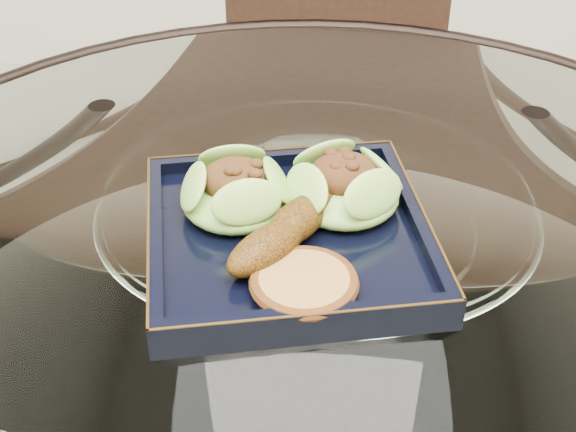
{
  "coord_description": "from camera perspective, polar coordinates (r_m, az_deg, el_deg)",
  "views": [
    {
      "loc": [
        -0.01,
        -0.64,
        1.25
      ],
      "look_at": [
        -0.03,
        -0.02,
        0.8
      ],
      "focal_mm": 50.0,
      "sensor_mm": 36.0,
      "label": 1
    }
  ],
  "objects": [
    {
      "name": "roasted_plantain",
      "position": [
        0.77,
        0.73,
        -0.29
      ],
      "size": [
        0.14,
        0.18,
        0.04
      ],
      "primitive_type": "ellipsoid",
      "rotation": [
        0.0,
        0.0,
        1.0
      ],
      "color": "#5F390A",
      "rests_on": "navy_plate"
    },
    {
      "name": "lettuce_wrap_left",
      "position": [
        0.8,
        -3.71,
        1.56
      ],
      "size": [
        0.13,
        0.13,
        0.04
      ],
      "primitive_type": "ellipsoid",
      "rotation": [
        0.0,
        0.0,
        -0.18
      ],
      "color": "#68A42F",
      "rests_on": "navy_plate"
    },
    {
      "name": "dining_table",
      "position": [
        0.92,
        1.8,
        -9.72
      ],
      "size": [
        1.13,
        1.13,
        0.77
      ],
      "color": "white",
      "rests_on": "ground"
    },
    {
      "name": "crumb_patty",
      "position": [
        0.71,
        1.15,
        -4.89
      ],
      "size": [
        0.1,
        0.1,
        0.02
      ],
      "primitive_type": "cylinder",
      "rotation": [
        0.0,
        0.0,
        0.24
      ],
      "color": "#A77037",
      "rests_on": "navy_plate"
    },
    {
      "name": "navy_plate",
      "position": [
        0.79,
        0.0,
        -1.77
      ],
      "size": [
        0.31,
        0.31,
        0.02
      ],
      "primitive_type": "cube",
      "rotation": [
        0.0,
        0.0,
        0.17
      ],
      "color": "black",
      "rests_on": "dining_table"
    },
    {
      "name": "lettuce_wrap_right",
      "position": [
        0.81,
        3.99,
        1.89
      ],
      "size": [
        0.13,
        0.13,
        0.04
      ],
      "primitive_type": "ellipsoid",
      "rotation": [
        0.0,
        0.0,
        0.14
      ],
      "color": "#4E912A",
      "rests_on": "navy_plate"
    },
    {
      "name": "dining_chair",
      "position": [
        1.41,
        2.6,
        4.42
      ],
      "size": [
        0.45,
        0.45,
        0.93
      ],
      "rotation": [
        0.0,
        0.0,
        -0.13
      ],
      "color": "black",
      "rests_on": "ground"
    }
  ]
}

